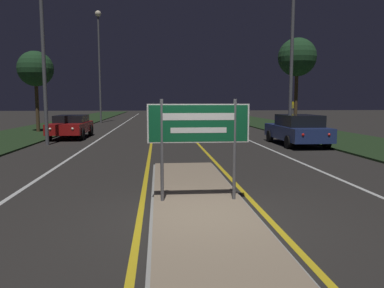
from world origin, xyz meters
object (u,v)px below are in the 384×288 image
at_px(car_receding_0, 297,129).
at_px(car_receding_2, 192,115).
at_px(streetlight_left_near, 42,18).
at_px(streetlight_right_near, 292,37).
at_px(car_approaching_0, 71,126).
at_px(warning_sign, 293,112).
at_px(car_receding_3, 206,111).
at_px(highway_sign, 199,128).
at_px(car_receding_1, 201,119).
at_px(streetlight_left_far, 99,49).

distance_m(car_receding_0, car_receding_2, 20.98).
bearing_deg(streetlight_left_near, streetlight_right_near, 2.38).
height_order(car_approaching_0, warning_sign, warning_sign).
relative_size(car_receding_3, warning_sign, 2.33).
distance_m(highway_sign, car_receding_3, 44.21).
relative_size(highway_sign, car_receding_1, 0.46).
xyz_separation_m(car_receding_0, car_receding_1, (-3.39, 12.24, -0.03)).
distance_m(highway_sign, streetlight_left_far, 32.12).
bearing_deg(highway_sign, car_receding_3, 82.44).
bearing_deg(car_approaching_0, warning_sign, 21.12).
relative_size(streetlight_left_far, car_receding_0, 2.34).
height_order(car_receding_0, car_approaching_0, car_receding_0).
distance_m(car_receding_3, car_approaching_0, 31.20).
distance_m(streetlight_right_near, warning_sign, 10.52).
xyz_separation_m(streetlight_left_far, car_receding_2, (9.23, 0.04, -6.59)).
distance_m(streetlight_right_near, car_receding_3, 32.20).
relative_size(streetlight_left_near, streetlight_right_near, 1.01).
xyz_separation_m(car_receding_1, car_receding_3, (3.19, 21.34, 0.00)).
xyz_separation_m(car_receding_0, car_receding_2, (-3.39, 20.70, -0.02)).
bearing_deg(warning_sign, streetlight_left_near, -149.34).
relative_size(streetlight_right_near, car_receding_2, 1.98).
relative_size(highway_sign, warning_sign, 1.02).
relative_size(car_receding_0, car_receding_1, 1.02).
bearing_deg(warning_sign, streetlight_left_far, 148.70).
distance_m(streetlight_left_near, car_approaching_0, 6.44).
height_order(streetlight_left_far, streetlight_right_near, streetlight_left_far).
bearing_deg(streetlight_left_near, highway_sign, -61.00).
bearing_deg(car_receding_1, warning_sign, -11.89).
xyz_separation_m(car_receding_0, car_receding_3, (-0.20, 33.58, -0.02)).
bearing_deg(warning_sign, car_receding_3, 99.70).
xyz_separation_m(streetlight_left_far, warning_sign, (16.32, -9.92, -6.02)).
distance_m(streetlight_left_far, car_receding_1, 14.13).
relative_size(streetlight_left_near, car_receding_3, 1.89).
bearing_deg(streetlight_right_near, car_receding_1, 109.09).
xyz_separation_m(car_receding_3, warning_sign, (3.90, -22.83, 0.58)).
xyz_separation_m(streetlight_left_near, warning_sign, (16.07, 9.53, -4.79)).
height_order(highway_sign, car_approaching_0, highway_sign).
distance_m(streetlight_left_near, car_receding_3, 34.99).
distance_m(streetlight_left_far, car_receding_0, 25.09).
xyz_separation_m(highway_sign, car_approaching_0, (-5.96, 14.93, -0.88)).
bearing_deg(car_approaching_0, streetlight_left_near, -96.47).
distance_m(highway_sign, streetlight_right_near, 14.08).
height_order(highway_sign, streetlight_right_near, streetlight_right_near).
bearing_deg(car_approaching_0, streetlight_right_near, -13.57).
relative_size(car_receding_2, car_receding_3, 0.94).
distance_m(car_receding_1, car_receding_2, 8.47).
xyz_separation_m(highway_sign, car_receding_1, (2.63, 22.48, -0.86)).
xyz_separation_m(streetlight_right_near, car_receding_3, (-0.44, 31.84, -4.78)).
xyz_separation_m(streetlight_left_near, car_receding_2, (8.98, 19.49, -5.37)).
relative_size(highway_sign, car_receding_3, 0.44).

